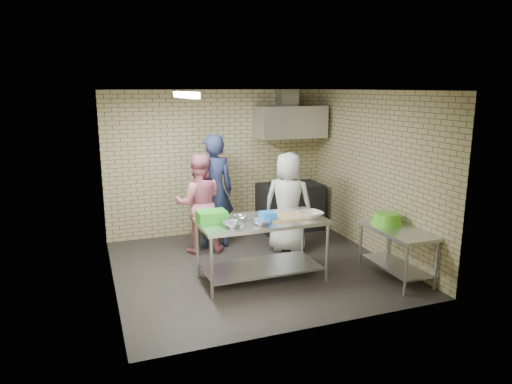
% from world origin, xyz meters
% --- Properties ---
extents(floor, '(4.20, 4.20, 0.00)m').
position_xyz_m(floor, '(0.00, 0.00, 0.00)').
color(floor, black).
rests_on(floor, ground).
extents(ceiling, '(4.20, 4.20, 0.00)m').
position_xyz_m(ceiling, '(0.00, 0.00, 2.70)').
color(ceiling, black).
rests_on(ceiling, ground).
extents(back_wall, '(4.20, 0.06, 2.70)m').
position_xyz_m(back_wall, '(0.00, 2.00, 1.35)').
color(back_wall, tan).
rests_on(back_wall, ground).
extents(front_wall, '(4.20, 0.06, 2.70)m').
position_xyz_m(front_wall, '(0.00, -2.00, 1.35)').
color(front_wall, tan).
rests_on(front_wall, ground).
extents(left_wall, '(0.06, 4.00, 2.70)m').
position_xyz_m(left_wall, '(-2.10, 0.00, 1.35)').
color(left_wall, tan).
rests_on(left_wall, ground).
extents(right_wall, '(0.06, 4.00, 2.70)m').
position_xyz_m(right_wall, '(2.10, 0.00, 1.35)').
color(right_wall, tan).
rests_on(right_wall, ground).
extents(prep_table, '(1.80, 0.90, 0.90)m').
position_xyz_m(prep_table, '(-0.06, -0.46, 0.45)').
color(prep_table, silver).
rests_on(prep_table, floor).
extents(side_counter, '(0.60, 1.20, 0.75)m').
position_xyz_m(side_counter, '(1.80, -1.10, 0.38)').
color(side_counter, silver).
rests_on(side_counter, floor).
extents(stove, '(1.20, 0.70, 0.90)m').
position_xyz_m(stove, '(1.35, 1.65, 0.45)').
color(stove, black).
rests_on(stove, floor).
extents(range_hood, '(1.30, 0.60, 0.60)m').
position_xyz_m(range_hood, '(1.35, 1.70, 2.10)').
color(range_hood, silver).
rests_on(range_hood, back_wall).
extents(hood_duct, '(0.35, 0.30, 0.30)m').
position_xyz_m(hood_duct, '(1.35, 1.85, 2.55)').
color(hood_duct, '#A5A8AD').
rests_on(hood_duct, back_wall).
extents(wall_shelf, '(0.80, 0.20, 0.04)m').
position_xyz_m(wall_shelf, '(1.65, 1.89, 1.92)').
color(wall_shelf, '#3F2B19').
rests_on(wall_shelf, back_wall).
extents(fluorescent_fixture, '(0.10, 1.25, 0.08)m').
position_xyz_m(fluorescent_fixture, '(-1.00, 0.00, 2.64)').
color(fluorescent_fixture, white).
rests_on(fluorescent_fixture, ceiling).
extents(green_crate, '(0.40, 0.30, 0.16)m').
position_xyz_m(green_crate, '(-0.76, -0.34, 0.98)').
color(green_crate, green).
rests_on(green_crate, prep_table).
extents(blue_tub, '(0.20, 0.20, 0.13)m').
position_xyz_m(blue_tub, '(-0.01, -0.56, 0.97)').
color(blue_tub, blue).
rests_on(blue_tub, prep_table).
extents(cutting_board, '(0.55, 0.42, 0.03)m').
position_xyz_m(cutting_board, '(0.29, -0.48, 0.92)').
color(cutting_board, tan).
rests_on(cutting_board, prep_table).
extents(mixing_bowl_a, '(0.31, 0.31, 0.07)m').
position_xyz_m(mixing_bowl_a, '(-0.56, -0.66, 0.94)').
color(mixing_bowl_a, '#AAACB1').
rests_on(mixing_bowl_a, prep_table).
extents(mixing_bowl_b, '(0.24, 0.24, 0.07)m').
position_xyz_m(mixing_bowl_b, '(-0.36, -0.41, 0.93)').
color(mixing_bowl_b, '#A9ABB0').
rests_on(mixing_bowl_b, prep_table).
extents(mixing_bowl_c, '(0.29, 0.29, 0.06)m').
position_xyz_m(mixing_bowl_c, '(-0.16, -0.68, 0.93)').
color(mixing_bowl_c, silver).
rests_on(mixing_bowl_c, prep_table).
extents(ceramic_bowl, '(0.39, 0.39, 0.08)m').
position_xyz_m(ceramic_bowl, '(0.64, -0.61, 0.94)').
color(ceramic_bowl, '#BFB999').
rests_on(ceramic_bowl, prep_table).
extents(green_basin, '(0.46, 0.46, 0.17)m').
position_xyz_m(green_basin, '(1.78, -0.85, 0.83)').
color(green_basin, '#59C626').
rests_on(green_basin, side_counter).
extents(bottle_red, '(0.07, 0.07, 0.18)m').
position_xyz_m(bottle_red, '(1.40, 1.89, 2.03)').
color(bottle_red, '#B22619').
rests_on(bottle_red, wall_shelf).
extents(bottle_green, '(0.06, 0.06, 0.15)m').
position_xyz_m(bottle_green, '(1.80, 1.89, 2.02)').
color(bottle_green, green).
rests_on(bottle_green, wall_shelf).
extents(man_navy, '(0.73, 0.49, 1.98)m').
position_xyz_m(man_navy, '(-0.33, 1.15, 0.99)').
color(man_navy, '#151A34').
rests_on(man_navy, floor).
extents(woman_pink, '(0.92, 0.78, 1.68)m').
position_xyz_m(woman_pink, '(-0.62, 1.00, 0.84)').
color(woman_pink, '#C16675').
rests_on(woman_pink, floor).
extents(woman_white, '(0.99, 0.93, 1.70)m').
position_xyz_m(woman_white, '(0.80, 0.53, 0.85)').
color(woman_white, silver).
rests_on(woman_white, floor).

